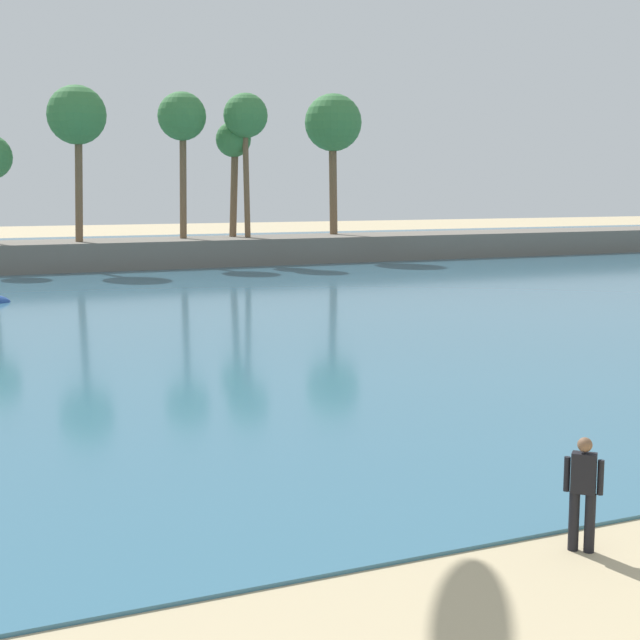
% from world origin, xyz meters
% --- Properties ---
extents(sea, '(220.00, 89.57, 0.06)m').
position_xyz_m(sea, '(0.00, 53.39, 0.03)').
color(sea, '#386B84').
rests_on(sea, ground).
extents(person_at_waterline, '(0.41, 0.42, 1.67)m').
position_xyz_m(person_at_waterline, '(2.81, 7.95, 0.89)').
color(person_at_waterline, black).
rests_on(person_at_waterline, ground).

